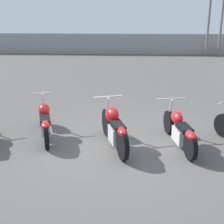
{
  "coord_description": "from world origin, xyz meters",
  "views": [
    {
      "loc": [
        0.39,
        -6.6,
        3.0
      ],
      "look_at": [
        0.0,
        0.56,
        0.65
      ],
      "focal_mm": 50.0,
      "sensor_mm": 36.0,
      "label": 1
    }
  ],
  "objects": [
    {
      "name": "ground_plane",
      "position": [
        0.0,
        0.0,
        0.0
      ],
      "size": [
        60.0,
        60.0,
        0.0
      ],
      "primitive_type": "plane",
      "color": "#514F4C"
    },
    {
      "name": "fence_back",
      "position": [
        0.0,
        15.8,
        0.71
      ],
      "size": [
        40.0,
        0.04,
        1.43
      ],
      "color": "gray",
      "rests_on": "ground_plane"
    },
    {
      "name": "motorcycle_slot_1",
      "position": [
        -1.64,
        0.46,
        0.42
      ],
      "size": [
        0.8,
        1.97,
        0.98
      ],
      "rotation": [
        0.0,
        0.0,
        0.29
      ],
      "color": "black",
      "rests_on": "ground_plane"
    },
    {
      "name": "motorcycle_slot_2",
      "position": [
        0.08,
        -0.01,
        0.46
      ],
      "size": [
        0.89,
        2.01,
        1.04
      ],
      "rotation": [
        0.0,
        0.0,
        0.31
      ],
      "color": "black",
      "rests_on": "ground_plane"
    },
    {
      "name": "motorcycle_slot_3",
      "position": [
        1.57,
        0.11,
        0.4
      ],
      "size": [
        0.75,
        2.07,
        0.96
      ],
      "rotation": [
        0.0,
        0.0,
        0.19
      ],
      "color": "black",
      "rests_on": "ground_plane"
    }
  ]
}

